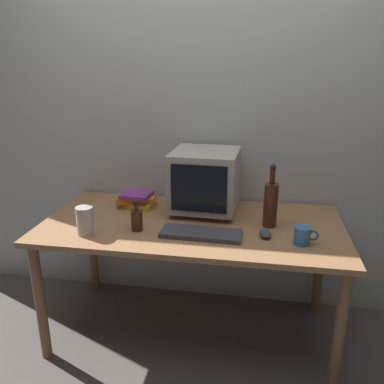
# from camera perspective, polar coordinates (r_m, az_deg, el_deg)

# --- Properties ---
(ground_plane) EXTENTS (6.00, 6.00, 0.00)m
(ground_plane) POSITION_cam_1_polar(r_m,az_deg,el_deg) (2.60, 0.00, -19.49)
(ground_plane) COLOR #56514C
(back_wall) EXTENTS (4.00, 0.08, 2.50)m
(back_wall) POSITION_cam_1_polar(r_m,az_deg,el_deg) (2.53, 1.82, 10.61)
(back_wall) COLOR beige
(back_wall) RESTS_ON ground
(desk) EXTENTS (1.67, 0.82, 0.73)m
(desk) POSITION_cam_1_polar(r_m,az_deg,el_deg) (2.25, 0.00, -6.28)
(desk) COLOR #9E7047
(desk) RESTS_ON ground
(crt_monitor) EXTENTS (0.40, 0.40, 0.37)m
(crt_monitor) POSITION_cam_1_polar(r_m,az_deg,el_deg) (2.32, 1.89, 1.70)
(crt_monitor) COLOR #B2AD9E
(crt_monitor) RESTS_ON desk
(keyboard) EXTENTS (0.42, 0.16, 0.02)m
(keyboard) POSITION_cam_1_polar(r_m,az_deg,el_deg) (2.05, 1.31, -6.04)
(keyboard) COLOR #3F3F47
(keyboard) RESTS_ON desk
(computer_mouse) EXTENTS (0.07, 0.11, 0.04)m
(computer_mouse) POSITION_cam_1_polar(r_m,az_deg,el_deg) (2.07, 10.58, -5.92)
(computer_mouse) COLOR #3F3F47
(computer_mouse) RESTS_ON desk
(bottle_tall) EXTENTS (0.08, 0.08, 0.35)m
(bottle_tall) POSITION_cam_1_polar(r_m,az_deg,el_deg) (2.17, 11.34, -1.60)
(bottle_tall) COLOR #472314
(bottle_tall) RESTS_ON desk
(bottle_short) EXTENTS (0.06, 0.06, 0.17)m
(bottle_short) POSITION_cam_1_polar(r_m,az_deg,el_deg) (2.12, -8.01, -3.91)
(bottle_short) COLOR #472314
(bottle_short) RESTS_ON desk
(book_stack) EXTENTS (0.25, 0.18, 0.09)m
(book_stack) POSITION_cam_1_polar(r_m,az_deg,el_deg) (2.47, -8.03, -1.07)
(book_stack) COLOR gold
(book_stack) RESTS_ON desk
(mug) EXTENTS (0.12, 0.08, 0.09)m
(mug) POSITION_cam_1_polar(r_m,az_deg,el_deg) (2.03, 15.77, -6.09)
(mug) COLOR #3370B2
(mug) RESTS_ON desk
(metal_canister) EXTENTS (0.09, 0.09, 0.15)m
(metal_canister) POSITION_cam_1_polar(r_m,az_deg,el_deg) (2.12, -15.25, -4.04)
(metal_canister) COLOR #B7B2A8
(metal_canister) RESTS_ON desk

